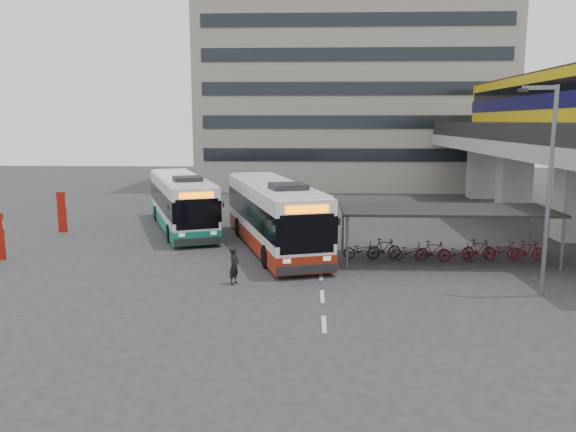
{
  "coord_description": "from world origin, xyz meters",
  "views": [
    {
      "loc": [
        2.03,
        -23.78,
        6.64
      ],
      "look_at": [
        0.91,
        3.7,
        2.0
      ],
      "focal_mm": 35.0,
      "sensor_mm": 36.0,
      "label": 1
    }
  ],
  "objects_px": {
    "bus_teal": "(181,203)",
    "bus_main": "(273,215)",
    "lamp_post": "(547,179)",
    "pedestrian": "(234,266)"
  },
  "relations": [
    {
      "from": "bus_main",
      "to": "pedestrian",
      "type": "height_order",
      "value": "bus_main"
    },
    {
      "from": "bus_main",
      "to": "bus_teal",
      "type": "distance_m",
      "value": 7.92
    },
    {
      "from": "bus_main",
      "to": "pedestrian",
      "type": "bearing_deg",
      "value": -116.36
    },
    {
      "from": "bus_main",
      "to": "bus_teal",
      "type": "relative_size",
      "value": 1.07
    },
    {
      "from": "bus_teal",
      "to": "pedestrian",
      "type": "bearing_deg",
      "value": -88.61
    },
    {
      "from": "bus_main",
      "to": "lamp_post",
      "type": "distance_m",
      "value": 13.74
    },
    {
      "from": "bus_main",
      "to": "bus_teal",
      "type": "bearing_deg",
      "value": 123.47
    },
    {
      "from": "bus_teal",
      "to": "bus_main",
      "type": "bearing_deg",
      "value": -60.66
    },
    {
      "from": "bus_teal",
      "to": "pedestrian",
      "type": "xyz_separation_m",
      "value": [
        4.94,
        -11.98,
        -0.87
      ]
    },
    {
      "from": "bus_teal",
      "to": "lamp_post",
      "type": "relative_size",
      "value": 1.53
    }
  ]
}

